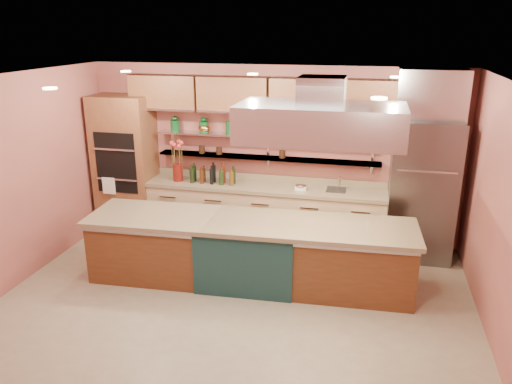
% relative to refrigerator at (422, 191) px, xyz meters
% --- Properties ---
extents(floor, '(6.00, 5.00, 0.02)m').
position_rel_refrigerator_xyz_m(floor, '(-2.35, -2.14, -1.06)').
color(floor, gray).
rests_on(floor, ground).
extents(ceiling, '(6.00, 5.00, 0.02)m').
position_rel_refrigerator_xyz_m(ceiling, '(-2.35, -2.14, 1.75)').
color(ceiling, black).
rests_on(ceiling, wall_back).
extents(wall_back, '(6.00, 0.04, 2.80)m').
position_rel_refrigerator_xyz_m(wall_back, '(-2.35, 0.36, 0.35)').
color(wall_back, '#A6574E').
rests_on(wall_back, floor).
extents(wall_front, '(6.00, 0.04, 2.80)m').
position_rel_refrigerator_xyz_m(wall_front, '(-2.35, -4.64, 0.35)').
color(wall_front, '#A6574E').
rests_on(wall_front, floor).
extents(wall_left, '(0.04, 5.00, 2.80)m').
position_rel_refrigerator_xyz_m(wall_left, '(-5.35, -2.14, 0.35)').
color(wall_left, '#A6574E').
rests_on(wall_left, floor).
extents(wall_right, '(0.04, 5.00, 2.80)m').
position_rel_refrigerator_xyz_m(wall_right, '(0.65, -2.14, 0.35)').
color(wall_right, '#A6574E').
rests_on(wall_right, floor).
extents(oven_stack, '(0.95, 0.64, 2.30)m').
position_rel_refrigerator_xyz_m(oven_stack, '(-4.80, 0.04, 0.10)').
color(oven_stack, brown).
rests_on(oven_stack, floor).
extents(refrigerator, '(0.95, 0.72, 2.10)m').
position_rel_refrigerator_xyz_m(refrigerator, '(0.00, 0.00, 0.00)').
color(refrigerator, slate).
rests_on(refrigerator, floor).
extents(back_counter, '(3.84, 0.64, 0.93)m').
position_rel_refrigerator_xyz_m(back_counter, '(-2.40, 0.06, -0.58)').
color(back_counter, tan).
rests_on(back_counter, floor).
extents(wall_shelf_lower, '(3.60, 0.26, 0.03)m').
position_rel_refrigerator_xyz_m(wall_shelf_lower, '(-2.40, 0.23, 0.30)').
color(wall_shelf_lower, silver).
rests_on(wall_shelf_lower, wall_back).
extents(wall_shelf_upper, '(3.60, 0.26, 0.03)m').
position_rel_refrigerator_xyz_m(wall_shelf_upper, '(-2.40, 0.23, 0.65)').
color(wall_shelf_upper, silver).
rests_on(wall_shelf_upper, wall_back).
extents(upper_cabinets, '(4.60, 0.36, 0.55)m').
position_rel_refrigerator_xyz_m(upper_cabinets, '(-2.35, 0.18, 1.30)').
color(upper_cabinets, brown).
rests_on(upper_cabinets, wall_back).
extents(range_hood, '(2.00, 1.00, 0.45)m').
position_rel_refrigerator_xyz_m(range_hood, '(-1.40, -1.38, 1.20)').
color(range_hood, silver).
rests_on(range_hood, ceiling).
extents(ceiling_downlights, '(4.00, 2.80, 0.02)m').
position_rel_refrigerator_xyz_m(ceiling_downlights, '(-2.35, -1.94, 1.72)').
color(ceiling_downlights, '#FFE5A5').
rests_on(ceiling_downlights, ceiling).
extents(island, '(4.35, 1.15, 0.90)m').
position_rel_refrigerator_xyz_m(island, '(-2.30, -1.38, -0.60)').
color(island, brown).
rests_on(island, floor).
extents(flower_vase, '(0.18, 0.18, 0.29)m').
position_rel_refrigerator_xyz_m(flower_vase, '(-3.85, 0.01, 0.02)').
color(flower_vase, '#5F120E').
rests_on(flower_vase, back_counter).
extents(oil_bottle_cluster, '(0.82, 0.46, 0.25)m').
position_rel_refrigerator_xyz_m(oil_bottle_cluster, '(-3.25, 0.01, 0.01)').
color(oil_bottle_cluster, black).
rests_on(oil_bottle_cluster, back_counter).
extents(kitchen_scale, '(0.21, 0.18, 0.10)m').
position_rel_refrigerator_xyz_m(kitchen_scale, '(-1.81, 0.01, -0.07)').
color(kitchen_scale, silver).
rests_on(kitchen_scale, back_counter).
extents(bar_faucet, '(0.04, 0.04, 0.23)m').
position_rel_refrigerator_xyz_m(bar_faucet, '(-1.21, 0.11, -0.01)').
color(bar_faucet, silver).
rests_on(bar_faucet, back_counter).
extents(copper_kettle, '(0.20, 0.20, 0.13)m').
position_rel_refrigerator_xyz_m(copper_kettle, '(-3.43, 0.23, 0.73)').
color(copper_kettle, '#BE6D2B').
rests_on(copper_kettle, wall_shelf_upper).
extents(green_canister, '(0.21, 0.21, 0.20)m').
position_rel_refrigerator_xyz_m(green_canister, '(-2.99, 0.23, 0.76)').
color(green_canister, '#0E421B').
rests_on(green_canister, wall_shelf_upper).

